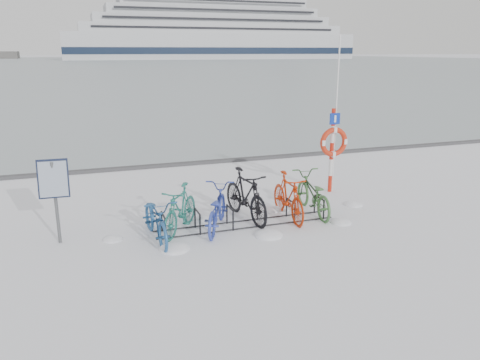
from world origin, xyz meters
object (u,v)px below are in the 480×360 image
at_px(info_board, 54,184).
at_px(cruise_ferry, 212,33).
at_px(bike_rack, 246,217).
at_px(lifebuoy_station, 333,142).

height_order(info_board, cruise_ferry, cruise_ferry).
bearing_deg(cruise_ferry, info_board, -106.49).
bearing_deg(bike_rack, info_board, 176.19).
relative_size(lifebuoy_station, cruise_ferry, 0.03).
distance_m(bike_rack, lifebuoy_station, 3.61).
relative_size(bike_rack, lifebuoy_station, 0.98).
relative_size(bike_rack, cruise_ferry, 0.03).
distance_m(bike_rack, info_board, 3.98).
height_order(bike_rack, cruise_ferry, cruise_ferry).
xyz_separation_m(bike_rack, cruise_ferry, (57.55, 207.60, 11.67)).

